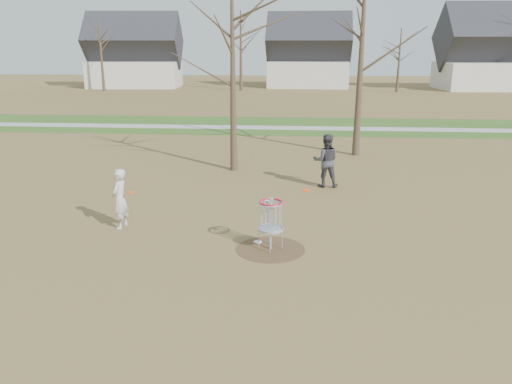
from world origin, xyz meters
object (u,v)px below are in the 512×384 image
(disc_grounded, at_px, (258,242))
(disc_golf_basket, at_px, (271,216))
(player_standing, at_px, (120,199))
(player_throwing, at_px, (326,161))

(disc_grounded, distance_m, disc_golf_basket, 1.06)
(disc_golf_basket, bearing_deg, disc_grounded, 130.34)
(disc_grounded, bearing_deg, player_standing, 168.27)
(player_throwing, bearing_deg, disc_grounded, 68.70)
(player_standing, relative_size, player_throwing, 0.88)
(player_standing, distance_m, player_throwing, 7.85)
(player_standing, bearing_deg, disc_grounded, 85.21)
(player_standing, distance_m, disc_grounded, 4.20)
(player_throwing, bearing_deg, player_standing, 37.52)
(player_standing, relative_size, disc_grounded, 7.93)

